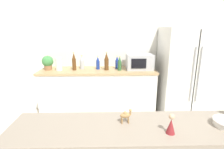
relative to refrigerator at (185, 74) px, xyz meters
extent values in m
cube|color=white|center=(-1.15, 0.41, 0.43)|extent=(8.00, 0.06, 2.55)
cube|color=white|center=(-1.62, 0.08, -0.40)|extent=(2.09, 0.60, 0.89)
cube|color=tan|center=(-1.62, 0.08, 0.06)|extent=(2.12, 0.63, 0.03)
cube|color=white|center=(0.00, 0.00, 0.00)|extent=(0.91, 0.72, 1.68)
cube|color=black|center=(0.00, -0.36, 0.00)|extent=(0.01, 0.01, 1.61)
cylinder|color=#B2B5BA|center=(-0.05, -0.38, 0.08)|extent=(0.02, 0.02, 0.92)
cylinder|color=#B2B5BA|center=(0.05, -0.38, 0.08)|extent=(0.02, 0.02, 0.92)
cube|color=gray|center=(-1.15, -1.93, 0.10)|extent=(2.05, 0.46, 0.03)
cylinder|color=#9E6B47|center=(-2.53, 0.08, 0.12)|extent=(0.14, 0.14, 0.08)
sphere|color=#478E4C|center=(-2.53, 0.08, 0.24)|extent=(0.20, 0.20, 0.20)
cylinder|color=white|center=(-2.32, 0.02, 0.20)|extent=(0.12, 0.12, 0.23)
cube|color=#B2B5BA|center=(-0.85, 0.10, 0.22)|extent=(0.48, 0.36, 0.28)
cube|color=black|center=(-0.89, -0.09, 0.22)|extent=(0.26, 0.01, 0.17)
cylinder|color=#B2B7BC|center=(-1.92, 0.14, 0.16)|extent=(0.08, 0.08, 0.16)
cone|color=#B2B7BC|center=(-1.92, 0.14, 0.28)|extent=(0.08, 0.08, 0.09)
cylinder|color=gold|center=(-1.92, 0.14, 0.33)|extent=(0.03, 0.03, 0.01)
cylinder|color=brown|center=(-1.46, 0.04, 0.18)|extent=(0.08, 0.08, 0.20)
cone|color=brown|center=(-1.46, 0.04, 0.34)|extent=(0.07, 0.07, 0.11)
cylinder|color=gold|center=(-1.46, 0.04, 0.40)|extent=(0.03, 0.03, 0.01)
cylinder|color=navy|center=(-1.62, 0.11, 0.16)|extent=(0.07, 0.07, 0.15)
cone|color=navy|center=(-1.62, 0.11, 0.28)|extent=(0.06, 0.06, 0.09)
cylinder|color=gold|center=(-1.62, 0.11, 0.32)|extent=(0.02, 0.02, 0.01)
cylinder|color=navy|center=(-1.26, 0.16, 0.15)|extent=(0.07, 0.07, 0.15)
cone|color=navy|center=(-1.26, 0.16, 0.27)|extent=(0.06, 0.06, 0.08)
cylinder|color=gold|center=(-1.26, 0.16, 0.32)|extent=(0.02, 0.02, 0.01)
cylinder|color=#2D6033|center=(-1.22, 0.01, 0.16)|extent=(0.07, 0.07, 0.16)
cone|color=#2D6033|center=(-1.22, 0.01, 0.28)|extent=(0.07, 0.07, 0.09)
cylinder|color=gold|center=(-1.22, 0.01, 0.33)|extent=(0.02, 0.02, 0.01)
cylinder|color=brown|center=(-2.05, 0.05, 0.18)|extent=(0.07, 0.07, 0.20)
cone|color=brown|center=(-2.05, 0.05, 0.34)|extent=(0.07, 0.07, 0.11)
cylinder|color=gold|center=(-2.05, 0.05, 0.40)|extent=(0.02, 0.02, 0.01)
ellipsoid|color=#A87F4C|center=(-1.31, -1.88, 0.18)|extent=(0.08, 0.05, 0.04)
sphere|color=#A87F4C|center=(-1.31, -1.88, 0.20)|extent=(0.03, 0.03, 0.03)
cylinder|color=#A87F4C|center=(-1.27, -1.88, 0.20)|extent=(0.01, 0.01, 0.04)
sphere|color=#A87F4C|center=(-1.27, -1.88, 0.22)|extent=(0.02, 0.02, 0.02)
cylinder|color=#A87F4C|center=(-1.29, -1.87, 0.14)|extent=(0.01, 0.01, 0.04)
cylinder|color=#A87F4C|center=(-1.28, -1.89, 0.14)|extent=(0.01, 0.01, 0.04)
cylinder|color=#A87F4C|center=(-1.34, -1.87, 0.14)|extent=(0.01, 0.01, 0.04)
cylinder|color=#A87F4C|center=(-1.34, -1.90, 0.14)|extent=(0.01, 0.01, 0.04)
cone|color=maroon|center=(-1.01, -2.03, 0.17)|extent=(0.06, 0.06, 0.11)
sphere|color=tan|center=(-1.01, -2.03, 0.24)|extent=(0.04, 0.04, 0.04)
camera|label=1|loc=(-1.44, -3.08, 0.82)|focal=28.00mm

